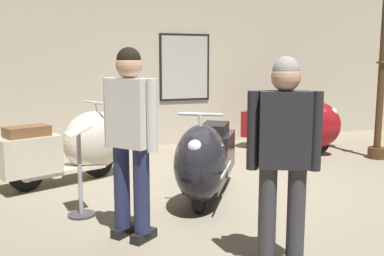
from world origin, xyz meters
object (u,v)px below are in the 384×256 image
(scooter_2, at_px, (298,125))
(visitor_0, at_px, (284,149))
(lamppost, at_px, (383,51))
(info_stanchion, at_px, (80,179))
(visitor_1, at_px, (130,131))
(scooter_1, at_px, (206,160))
(scooter_0, at_px, (76,146))

(scooter_2, height_order, visitor_0, visitor_0)
(lamppost, height_order, info_stanchion, lamppost)
(scooter_2, distance_m, visitor_1, 4.47)
(scooter_1, bearing_deg, scooter_2, 160.17)
(scooter_0, height_order, visitor_0, visitor_0)
(scooter_2, bearing_deg, info_stanchion, -101.58)
(info_stanchion, bearing_deg, visitor_0, -53.33)
(scooter_1, bearing_deg, scooter_0, -105.14)
(scooter_1, relative_size, visitor_0, 1.06)
(scooter_2, distance_m, info_stanchion, 4.36)
(scooter_2, bearing_deg, scooter_1, -90.21)
(scooter_1, xyz_separation_m, visitor_0, (-0.08, -1.71, 0.46))
(scooter_1, bearing_deg, visitor_0, 30.17)
(scooter_2, distance_m, lamppost, 1.79)
(scooter_0, xyz_separation_m, lamppost, (4.76, -0.36, 1.26))
(visitor_1, bearing_deg, scooter_2, -0.02)
(visitor_0, bearing_deg, scooter_2, -10.50)
(scooter_1, distance_m, info_stanchion, 1.38)
(scooter_0, bearing_deg, visitor_0, -90.42)
(scooter_1, height_order, lamppost, lamppost)
(scooter_1, height_order, visitor_0, visitor_0)
(visitor_0, xyz_separation_m, visitor_1, (-0.93, 0.98, 0.05))
(scooter_0, bearing_deg, lamppost, -25.45)
(scooter_1, relative_size, lamppost, 0.58)
(info_stanchion, bearing_deg, scooter_1, -1.32)
(scooter_1, bearing_deg, info_stanchion, -58.30)
(lamppost, height_order, visitor_1, lamppost)
(scooter_2, bearing_deg, lamppost, 10.24)
(scooter_0, xyz_separation_m, info_stanchion, (-0.11, -1.39, -0.08))
(scooter_2, relative_size, lamppost, 0.56)
(scooter_1, xyz_separation_m, visitor_1, (-1.02, -0.73, 0.51))
(visitor_0, height_order, visitor_1, visitor_1)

